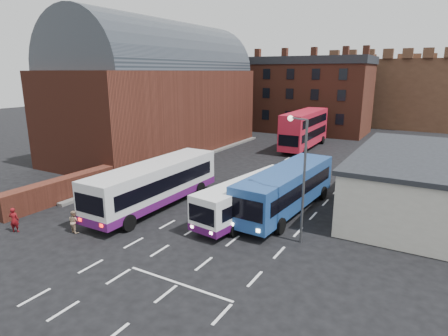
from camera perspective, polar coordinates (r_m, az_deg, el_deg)
The scene contains 13 objects.
ground at distance 23.92m, azimuth -12.28°, elevation -10.37°, with size 180.00×180.00×0.00m, color black.
railway_station at distance 47.83m, azimuth -9.73°, elevation 11.58°, with size 12.00×28.00×16.00m.
forecourt_wall at distance 32.10m, azimuth -23.60°, elevation -3.06°, with size 1.20×10.00×1.80m, color #602B1E.
cream_building at distance 30.83m, azimuth 29.11°, elevation -1.97°, with size 10.40×16.40×4.25m.
brick_terrace at distance 65.42m, azimuth 11.49°, elevation 10.37°, with size 22.00×10.00×11.00m, color brown.
castle_keep at distance 82.41m, azimuth 24.20°, elevation 10.56°, with size 22.00×22.00×12.00m, color brown.
bus_white_outbound at distance 28.29m, azimuth -10.44°, elevation -2.06°, with size 3.10×12.23×3.33m.
bus_white_inbound at distance 26.00m, azimuth 3.80°, elevation -4.23°, with size 3.63×10.07×2.69m.
bus_blue at distance 27.23m, azimuth 9.52°, elevation -2.86°, with size 3.51×11.86×3.20m.
bus_red_double at distance 50.34m, azimuth 12.15°, elevation 5.84°, with size 3.27×12.31×4.90m.
street_lamp at distance 21.95m, azimuth 11.67°, elevation -0.11°, with size 1.41×0.77×7.46m.
pedestrian_red at distance 27.33m, azimuth -29.35°, elevation -6.91°, with size 0.59×0.39×1.63m, color maroon.
pedestrian_beige at distance 25.68m, azimuth -21.89°, elevation -7.59°, with size 0.71×0.55×1.45m, color tan.
Camera 1 is at (14.92, -15.83, 9.94)m, focal length 30.00 mm.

